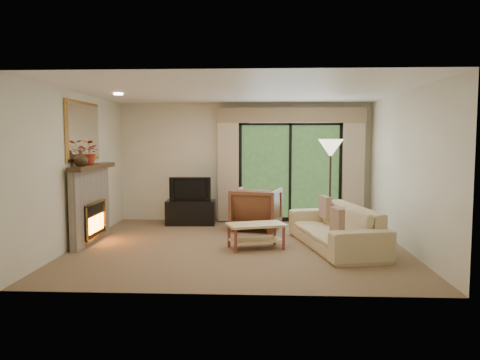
{
  "coord_description": "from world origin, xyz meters",
  "views": [
    {
      "loc": [
        0.38,
        -7.81,
        1.81
      ],
      "look_at": [
        0.0,
        0.3,
        1.1
      ],
      "focal_mm": 35.0,
      "sensor_mm": 36.0,
      "label": 1
    }
  ],
  "objects_px": {
    "armchair": "(256,209)",
    "coffee_table": "(256,236)",
    "media_console": "(191,212)",
    "sofa": "(335,227)"
  },
  "relations": [
    {
      "from": "media_console",
      "to": "coffee_table",
      "type": "distance_m",
      "value": 2.55
    },
    {
      "from": "media_console",
      "to": "sofa",
      "type": "distance_m",
      "value": 3.39
    },
    {
      "from": "coffee_table",
      "to": "sofa",
      "type": "bearing_deg",
      "value": -13.8
    },
    {
      "from": "sofa",
      "to": "coffee_table",
      "type": "bearing_deg",
      "value": -97.11
    },
    {
      "from": "media_console",
      "to": "armchair",
      "type": "xyz_separation_m",
      "value": [
        1.4,
        -0.49,
        0.16
      ]
    },
    {
      "from": "media_console",
      "to": "coffee_table",
      "type": "xyz_separation_m",
      "value": [
        1.41,
        -2.12,
        -0.05
      ]
    },
    {
      "from": "armchair",
      "to": "coffee_table",
      "type": "xyz_separation_m",
      "value": [
        0.02,
        -1.63,
        -0.21
      ]
    },
    {
      "from": "media_console",
      "to": "sofa",
      "type": "bearing_deg",
      "value": -38.47
    },
    {
      "from": "media_console",
      "to": "coffee_table",
      "type": "relative_size",
      "value": 1.11
    },
    {
      "from": "sofa",
      "to": "coffee_table",
      "type": "height_order",
      "value": "sofa"
    }
  ]
}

